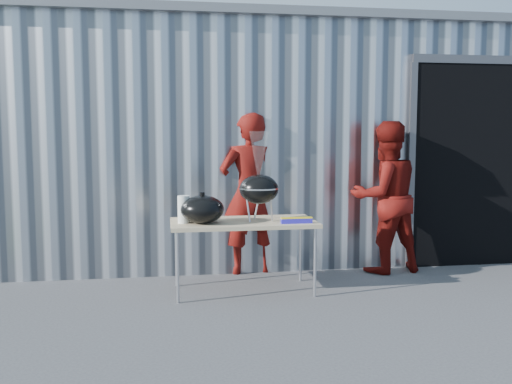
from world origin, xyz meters
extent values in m
plane|color=#424244|center=(0.00, 0.00, 0.00)|extent=(80.00, 80.00, 0.00)
cube|color=silver|center=(0.80, 4.70, 1.50)|extent=(8.00, 6.00, 3.00)
cube|color=slate|center=(0.80, 4.70, 3.05)|extent=(8.20, 6.20, 0.10)
cube|color=black|center=(3.30, 2.27, 1.25)|extent=(2.40, 1.20, 2.50)
cube|color=#4C4C51|center=(3.30, 1.70, 2.55)|extent=(2.52, 0.08, 0.10)
cube|color=tan|center=(-0.11, 0.94, 0.73)|extent=(1.50, 0.75, 0.04)
cylinder|color=silver|center=(-0.80, 0.63, 0.35)|extent=(0.03, 0.03, 0.71)
cylinder|color=silver|center=(0.58, 0.63, 0.35)|extent=(0.03, 0.03, 0.71)
cylinder|color=silver|center=(-0.80, 1.26, 0.35)|extent=(0.03, 0.03, 0.71)
cylinder|color=silver|center=(0.58, 1.26, 0.35)|extent=(0.03, 0.03, 0.71)
ellipsoid|color=black|center=(0.05, 0.92, 1.08)|extent=(0.41, 0.41, 0.31)
cylinder|color=silver|center=(0.05, 0.92, 1.09)|extent=(0.42, 0.42, 0.02)
cylinder|color=silver|center=(0.05, 0.92, 1.10)|extent=(0.39, 0.39, 0.01)
cylinder|color=silver|center=(0.05, 1.06, 0.87)|extent=(0.02, 0.02, 0.24)
cylinder|color=silver|center=(-0.07, 0.85, 0.87)|extent=(0.02, 0.02, 0.24)
cylinder|color=silver|center=(0.17, 0.85, 0.87)|extent=(0.02, 0.02, 0.24)
cylinder|color=#C57546|center=(-0.07, 0.92, 1.12)|extent=(0.02, 0.14, 0.02)
cylinder|color=#C57546|center=(-0.03, 0.92, 1.12)|extent=(0.02, 0.14, 0.02)
cylinder|color=#C57546|center=(0.01, 0.92, 1.12)|extent=(0.02, 0.14, 0.02)
cylinder|color=#C57546|center=(0.05, 0.92, 1.12)|extent=(0.02, 0.14, 0.02)
cylinder|color=#C57546|center=(0.09, 0.92, 1.12)|extent=(0.02, 0.14, 0.02)
cylinder|color=#C57546|center=(0.13, 0.92, 1.12)|extent=(0.02, 0.14, 0.02)
cylinder|color=#C57546|center=(0.17, 0.92, 1.12)|extent=(0.02, 0.14, 0.02)
cone|color=silver|center=(0.05, 0.92, 1.40)|extent=(0.20, 0.20, 0.55)
ellipsoid|color=black|center=(-0.54, 0.84, 0.89)|extent=(0.44, 0.44, 0.29)
cylinder|color=black|center=(-0.54, 0.84, 1.05)|extent=(0.05, 0.05, 0.03)
cylinder|color=white|center=(-0.73, 0.89, 0.89)|extent=(0.12, 0.12, 0.28)
cube|color=white|center=(-0.66, 1.14, 0.80)|extent=(0.20, 0.15, 0.10)
cube|color=#251DBD|center=(0.40, 0.69, 0.78)|extent=(0.32, 0.05, 0.05)
cube|color=yellow|center=(0.40, 0.69, 0.81)|extent=(0.32, 0.05, 0.01)
imported|color=#590D09|center=(0.06, 1.75, 0.95)|extent=(0.76, 0.57, 1.89)
imported|color=#590D09|center=(1.67, 1.54, 0.90)|extent=(0.97, 0.81, 1.80)
camera|label=1|loc=(-0.90, -4.87, 1.67)|focal=40.00mm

